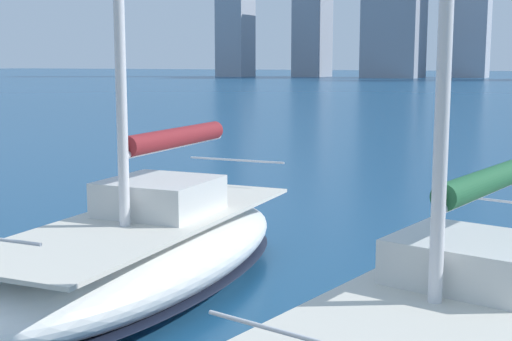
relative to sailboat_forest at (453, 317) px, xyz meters
The scene contains 2 objects.
sailboat_forest is the anchor object (origin of this frame).
sailboat_maroon 4.93m from the sailboat_forest, ahead, with size 3.23×7.69×9.98m.
Camera 1 is at (-4.37, 2.27, 3.63)m, focal length 50.00 mm.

